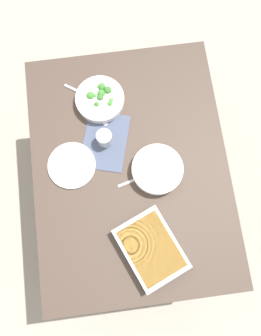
% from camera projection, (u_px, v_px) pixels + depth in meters
% --- Properties ---
extents(ground_plane, '(6.00, 6.00, 0.00)m').
position_uv_depth(ground_plane, '(130.00, 192.00, 2.29)').
color(ground_plane, '#B2A899').
extents(dining_table, '(1.20, 0.90, 0.74)m').
position_uv_depth(dining_table, '(130.00, 172.00, 1.66)').
color(dining_table, '#4C3D33').
rests_on(dining_table, ground_plane).
extents(placemat, '(0.32, 0.27, 0.00)m').
position_uv_depth(placemat, '(105.00, 141.00, 1.60)').
color(placemat, '#4C5670').
rests_on(placemat, dining_table).
extents(stew_bowl, '(0.23, 0.23, 0.06)m').
position_uv_depth(stew_bowl, '(157.00, 170.00, 1.54)').
color(stew_bowl, white).
rests_on(stew_bowl, dining_table).
extents(broccoli_bowl, '(0.23, 0.23, 0.07)m').
position_uv_depth(broccoli_bowl, '(100.00, 99.00, 1.61)').
color(broccoli_bowl, white).
rests_on(broccoli_bowl, dining_table).
extents(baking_dish, '(0.36, 0.32, 0.06)m').
position_uv_depth(baking_dish, '(151.00, 249.00, 1.46)').
color(baking_dish, silver).
rests_on(baking_dish, dining_table).
extents(drink_cup, '(0.07, 0.07, 0.08)m').
position_uv_depth(drink_cup, '(105.00, 139.00, 1.56)').
color(drink_cup, '#B2BCC6').
rests_on(drink_cup, dining_table).
extents(side_plate, '(0.22, 0.22, 0.01)m').
position_uv_depth(side_plate, '(72.00, 165.00, 1.57)').
color(side_plate, white).
rests_on(side_plate, dining_table).
extents(spoon_by_stew, '(0.06, 0.17, 0.01)m').
position_uv_depth(spoon_by_stew, '(141.00, 177.00, 1.56)').
color(spoon_by_stew, silver).
rests_on(spoon_by_stew, dining_table).
extents(spoon_by_broccoli, '(0.11, 0.16, 0.01)m').
position_uv_depth(spoon_by_broccoli, '(85.00, 95.00, 1.65)').
color(spoon_by_broccoli, silver).
rests_on(spoon_by_broccoli, dining_table).
extents(spoon_spare, '(0.18, 0.04, 0.01)m').
position_uv_depth(spoon_spare, '(106.00, 114.00, 1.62)').
color(spoon_spare, silver).
rests_on(spoon_spare, dining_table).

